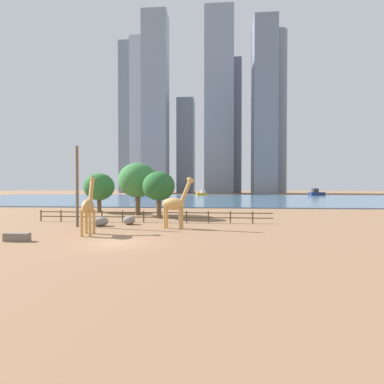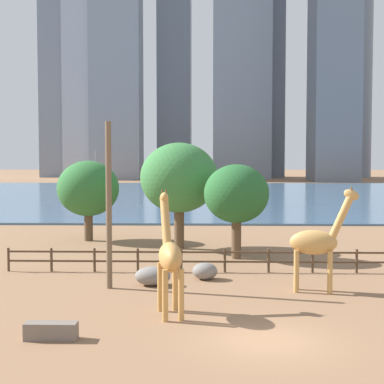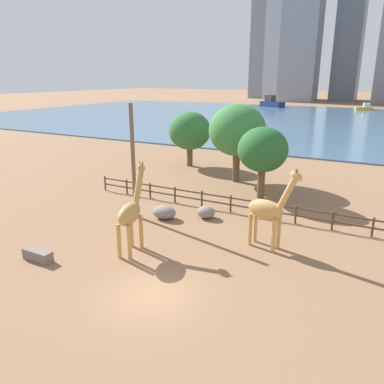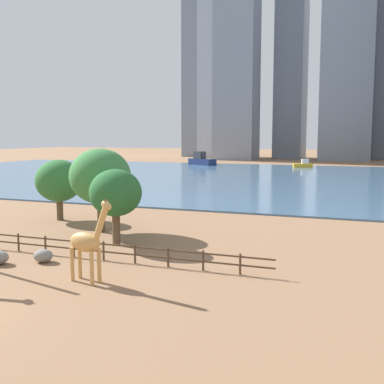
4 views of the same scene
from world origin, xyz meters
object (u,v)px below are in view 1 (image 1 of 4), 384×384
Objects in this scene: giraffe_companion at (175,204)px; feeding_trough at (17,237)px; boulder_by_pole at (129,220)px; boat_tug at (140,192)px; boulder_near_fence at (100,221)px; utility_pole at (77,186)px; giraffe_tall at (88,206)px; tree_left_large at (99,187)px; boat_ferry at (316,193)px; boat_sailboat at (202,194)px; tree_center_broad at (138,180)px; tree_right_tall at (159,186)px.

giraffe_companion is 13.07m from feeding_trough.
boat_tug is at bearing 104.10° from boulder_by_pole.
utility_pole is at bearing -162.51° from boulder_near_fence.
giraffe_tall is 22.02m from tree_left_large.
boat_ferry is at bearing -37.76° from giraffe_tall.
boat_ferry is at bearing 62.20° from boulder_near_fence.
feeding_trough is at bearing 68.12° from boat_sailboat.
tree_center_broad is at bearing 129.63° from giraffe_companion.
boulder_near_fence is 0.97× the size of feeding_trough.
boat_sailboat is (-49.14, -0.47, -0.29)m from boat_ferry.
tree_left_large reaches higher than boulder_by_pole.
tree_center_broad is (0.75, 11.71, 4.40)m from boulder_near_fence.
tree_right_tall is at bearing -46.51° from boat_tug.
giraffe_tall is 0.85× the size of tree_right_tall.
utility_pole is at bearing 85.04° from feeding_trough.
tree_left_large is at bearing -142.24° from boat_ferry.
feeding_trough is (-5.28, -10.13, -0.14)m from boulder_by_pole.
utility_pole reaches higher than boulder_near_fence.
giraffe_companion is 2.79× the size of feeding_trough.
boat_ferry reaches higher than boat_sailboat.
boulder_by_pole is (1.39, 6.79, -1.93)m from giraffe_tall.
tree_left_large reaches higher than feeding_trough.
tree_right_tall is 1.13× the size of boat_sailboat.
tree_center_broad is at bearing 77.34° from utility_pole.
giraffe_tall is at bearing -101.57° from boulder_by_pole.
boulder_by_pole is 114.24m from boat_ferry.
boat_tug is (-20.34, 112.13, 1.17)m from feeding_trough.
giraffe_companion is at bearing -69.76° from tree_right_tall.
tree_right_tall is at bearing -35.02° from tree_left_large.
utility_pole reaches higher than feeding_trough.
utility_pole reaches higher than tree_center_broad.
tree_center_broad is at bearing 80.32° from feeding_trough.
boat_tug is at bearing 0.94° from giraffe_tall.
boat_ferry reaches higher than giraffe_tall.
tree_center_broad reaches higher than feeding_trough.
giraffe_tall is 0.63× the size of utility_pole.
utility_pole is 4.12m from boulder_near_fence.
boulder_by_pole is at bearing 164.00° from giraffe_companion.
boat_ferry reaches higher than feeding_trough.
boat_tug is at bearing 117.33° from giraffe_companion.
feeding_trough is 24.54m from tree_left_large.
giraffe_tall is 0.83× the size of tree_left_large.
tree_right_tall is (7.21, 16.47, 3.71)m from feeding_trough.
tree_left_large is 106.87m from boat_ferry.
utility_pole is at bearing 22.88° from giraffe_tall.
giraffe_companion is 104.00m from boat_sailboat.
utility_pole is (-3.20, 4.65, 1.63)m from giraffe_tall.
utility_pole is 16.57m from tree_left_large.
feeding_trough is (-2.72, -8.63, -0.17)m from boulder_near_fence.
boulder_by_pole is 11.43m from feeding_trough.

